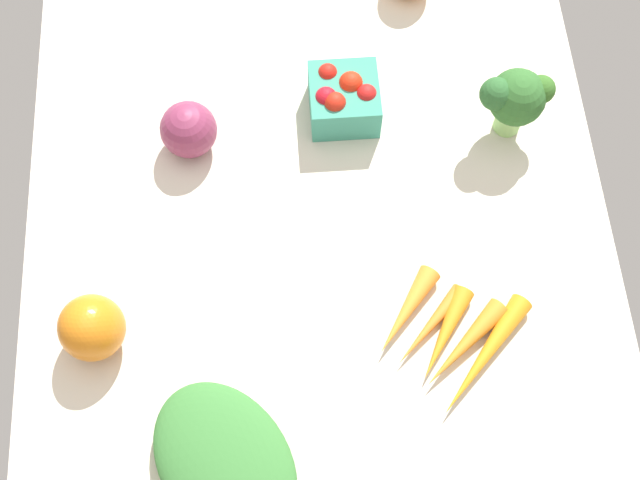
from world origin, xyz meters
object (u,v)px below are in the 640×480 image
object	(u,v)px
leafy_greens_clump	(225,462)
red_onion_near_basket	(189,130)
berry_basket	(344,98)
carrot_bunch	(450,337)
broccoli_head	(515,98)
bell_pepper_orange	(92,328)

from	to	relation	value
leafy_greens_clump	red_onion_near_basket	world-z (taller)	red_onion_near_basket
berry_basket	leafy_greens_clump	world-z (taller)	berry_basket
berry_basket	carrot_bunch	world-z (taller)	berry_basket
broccoli_head	bell_pepper_orange	xyz separation A→B (cm)	(-26.48, 54.33, -2.72)
bell_pepper_orange	red_onion_near_basket	distance (cm)	29.14
leafy_greens_clump	red_onion_near_basket	bearing A→B (deg)	4.68
berry_basket	red_onion_near_basket	bearing A→B (deg)	100.04
berry_basket	carrot_bunch	bearing A→B (deg)	-162.95
bell_pepper_orange	berry_basket	bearing A→B (deg)	-46.82
carrot_bunch	leafy_greens_clump	bearing A→B (deg)	115.21
leafy_greens_clump	bell_pepper_orange	bearing A→B (deg)	42.77
berry_basket	leafy_greens_clump	bearing A→B (deg)	159.66
berry_basket	bell_pepper_orange	bearing A→B (deg)	133.18
broccoli_head	leafy_greens_clump	size ratio (longest dim) A/B	0.55
bell_pepper_orange	red_onion_near_basket	world-z (taller)	bell_pepper_orange
bell_pepper_orange	leafy_greens_clump	world-z (taller)	bell_pepper_orange
broccoli_head	bell_pepper_orange	bearing A→B (deg)	115.98
leafy_greens_clump	carrot_bunch	bearing A→B (deg)	-64.79
red_onion_near_basket	leafy_greens_clump	bearing A→B (deg)	-175.32
berry_basket	leafy_greens_clump	distance (cm)	49.86
carrot_bunch	bell_pepper_orange	bearing A→B (deg)	85.61
bell_pepper_orange	carrot_bunch	bearing A→B (deg)	-94.39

